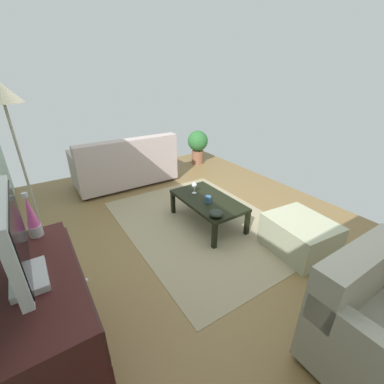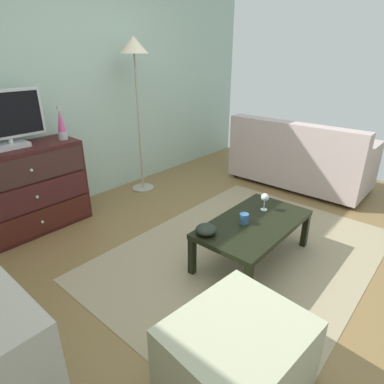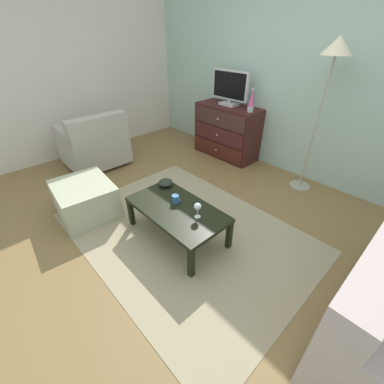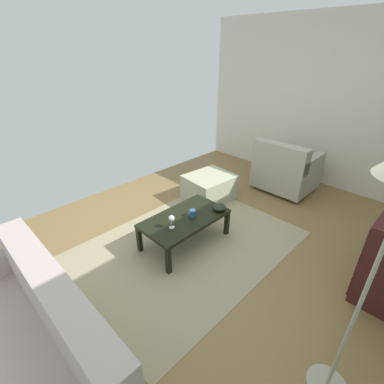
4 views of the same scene
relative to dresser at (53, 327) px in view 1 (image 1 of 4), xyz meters
name	(u,v)px [view 1 (image 1 of 4)]	position (x,y,z in m)	size (l,w,h in m)	color
ground_plane	(198,237)	(0.82, -1.67, -0.45)	(5.94, 4.44, 0.05)	olive
area_rug	(202,223)	(1.02, -1.87, -0.42)	(2.60, 1.90, 0.01)	tan
dresser	(53,327)	(0.00, 0.00, 0.00)	(1.09, 0.49, 0.85)	#3E1917
tv	(16,240)	(-0.02, 0.02, 0.69)	(0.66, 0.18, 0.51)	silver
lava_lamp	(32,217)	(0.45, -0.04, 0.57)	(0.09, 0.09, 0.33)	#B7B7BC
coffee_table	(208,202)	(1.00, -1.95, -0.10)	(1.04, 0.58, 0.36)	black
wine_glass	(194,185)	(1.25, -1.90, 0.06)	(0.07, 0.07, 0.16)	silver
mug	(208,199)	(0.93, -1.90, -0.02)	(0.11, 0.08, 0.08)	#346192
bowl_decorative	(216,214)	(0.59, -1.77, -0.02)	(0.17, 0.17, 0.07)	#212920
couch_large	(125,166)	(2.89, -1.50, -0.08)	(0.85, 1.72, 0.87)	#332319
ottoman	(299,235)	(-0.04, -2.48, -0.23)	(0.70, 0.60, 0.39)	#AFB291
standing_lamp	(7,112)	(1.43, -0.05, 1.14)	(0.32, 0.32, 1.82)	#A59E8C
potted_plant	(198,144)	(3.14, -3.24, 0.01)	(0.44, 0.44, 0.72)	brown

